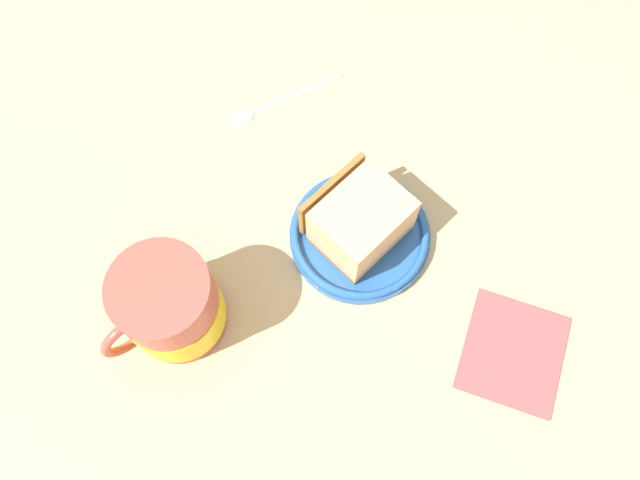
{
  "coord_description": "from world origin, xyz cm",
  "views": [
    {
      "loc": [
        16.12,
        11.17,
        59.62
      ],
      "look_at": [
        -1.91,
        -2.37,
        3.0
      ],
      "focal_mm": 35.25,
      "sensor_mm": 36.0,
      "label": 1
    }
  ],
  "objects_px": {
    "small_plate": "(357,233)",
    "folded_napkin": "(514,352)",
    "teaspoon": "(262,107)",
    "tea_mug": "(170,306)",
    "cake_slice": "(356,218)"
  },
  "relations": [
    {
      "from": "small_plate",
      "to": "folded_napkin",
      "type": "height_order",
      "value": "small_plate"
    },
    {
      "from": "cake_slice",
      "to": "folded_napkin",
      "type": "distance_m",
      "value": 0.2
    },
    {
      "from": "tea_mug",
      "to": "teaspoon",
      "type": "height_order",
      "value": "tea_mug"
    },
    {
      "from": "small_plate",
      "to": "teaspoon",
      "type": "relative_size",
      "value": 1.09
    },
    {
      "from": "cake_slice",
      "to": "teaspoon",
      "type": "distance_m",
      "value": 0.18
    },
    {
      "from": "small_plate",
      "to": "folded_napkin",
      "type": "xyz_separation_m",
      "value": [
        0.01,
        0.19,
        -0.01
      ]
    },
    {
      "from": "teaspoon",
      "to": "folded_napkin",
      "type": "bearing_deg",
      "value": 79.11
    },
    {
      "from": "cake_slice",
      "to": "teaspoon",
      "type": "height_order",
      "value": "cake_slice"
    },
    {
      "from": "tea_mug",
      "to": "teaspoon",
      "type": "bearing_deg",
      "value": -159.59
    },
    {
      "from": "folded_napkin",
      "to": "teaspoon",
      "type": "bearing_deg",
      "value": -100.89
    },
    {
      "from": "teaspoon",
      "to": "small_plate",
      "type": "bearing_deg",
      "value": 70.37
    },
    {
      "from": "small_plate",
      "to": "folded_napkin",
      "type": "relative_size",
      "value": 1.4
    },
    {
      "from": "cake_slice",
      "to": "folded_napkin",
      "type": "bearing_deg",
      "value": 87.47
    },
    {
      "from": "cake_slice",
      "to": "tea_mug",
      "type": "distance_m",
      "value": 0.19
    },
    {
      "from": "tea_mug",
      "to": "folded_napkin",
      "type": "distance_m",
      "value": 0.32
    }
  ]
}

